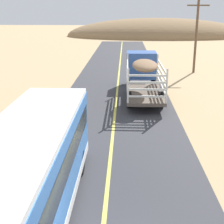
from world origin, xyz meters
TOP-DOWN VIEW (x-y plane):
  - livestock_truck at (2.01, 19.56)m, footprint 2.53×9.70m
  - bus at (-2.29, 2.19)m, footprint 2.54×10.00m
  - power_pole_mid at (7.82, 27.99)m, footprint 2.20×0.24m
  - distant_hill at (8.23, 72.55)m, footprint 42.47×21.56m

SIDE VIEW (x-z plane):
  - distant_hill at x=8.23m, z-range -4.13..4.13m
  - bus at x=-2.29m, z-range 0.14..3.35m
  - livestock_truck at x=2.01m, z-range 0.28..3.30m
  - power_pole_mid at x=7.82m, z-range 0.28..7.61m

